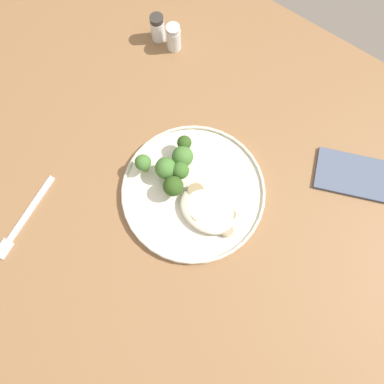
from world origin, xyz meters
TOP-DOWN VIEW (x-y plane):
  - ground at (0.00, 0.00)m, footprint 6.00×6.00m
  - wooden_dining_table at (0.00, 0.00)m, footprint 1.40×1.00m
  - dinner_plate at (0.03, 0.00)m, footprint 0.29×0.29m
  - noodle_bed at (-0.02, 0.02)m, footprint 0.12×0.09m
  - seared_scallop_tilted_round at (-0.04, 0.03)m, footprint 0.02×0.02m
  - seared_scallop_large_seared at (-0.03, -0.01)m, footprint 0.03×0.03m
  - seared_scallop_half_hidden at (-0.02, 0.02)m, footprint 0.03×0.03m
  - seared_scallop_on_noodles at (-0.01, 0.04)m, footprint 0.03×0.03m
  - seared_scallop_center_golden at (-0.07, 0.03)m, footprint 0.02×0.02m
  - seared_scallop_right_edge at (0.02, -0.00)m, footprint 0.03×0.03m
  - seared_scallop_tiny_bay at (-0.06, 0.00)m, footprint 0.02×0.02m
  - broccoli_floret_rear_charred at (0.09, 0.00)m, footprint 0.04×0.04m
  - broccoli_floret_center_pile at (0.14, 0.02)m, footprint 0.03×0.03m
  - broccoli_floret_right_tilted at (0.06, 0.02)m, footprint 0.04×0.04m
  - broccoli_floret_split_head at (0.08, -0.04)m, footprint 0.04×0.04m
  - broccoli_floret_tall_stalk at (0.10, -0.06)m, footprint 0.03×0.03m
  - broccoli_floret_near_rim at (0.07, -0.01)m, footprint 0.03×0.03m
  - onion_sliver_pale_crescent at (0.06, 0.01)m, footprint 0.03×0.05m
  - onion_sliver_long_sliver at (0.08, -0.02)m, footprint 0.05×0.03m
  - onion_sliver_short_strip at (0.09, 0.00)m, footprint 0.04×0.01m
  - dinner_fork at (0.27, 0.24)m, footprint 0.04×0.19m
  - folded_napkin at (-0.22, -0.22)m, footprint 0.17×0.14m
  - salt_shaker at (0.27, -0.26)m, footprint 0.03×0.03m
  - pepper_shaker at (0.31, -0.26)m, footprint 0.03×0.03m

SIDE VIEW (x-z plane):
  - ground at x=0.00m, z-range 0.00..0.00m
  - wooden_dining_table at x=0.00m, z-range 0.29..1.03m
  - dinner_fork at x=0.27m, z-range 0.74..0.74m
  - folded_napkin at x=-0.22m, z-range 0.74..0.75m
  - dinner_plate at x=0.03m, z-range 0.74..0.76m
  - onion_sliver_pale_crescent at x=0.06m, z-range 0.75..0.76m
  - onion_sliver_long_sliver at x=0.08m, z-range 0.75..0.76m
  - onion_sliver_short_strip at x=0.09m, z-range 0.75..0.76m
  - seared_scallop_center_golden at x=-0.07m, z-range 0.75..0.77m
  - seared_scallop_large_seared at x=-0.03m, z-range 0.75..0.77m
  - seared_scallop_tiny_bay at x=-0.06m, z-range 0.75..0.77m
  - seared_scallop_tilted_round at x=-0.04m, z-range 0.75..0.77m
  - seared_scallop_right_edge at x=0.02m, z-range 0.75..0.77m
  - seared_scallop_on_noodles at x=-0.01m, z-range 0.75..0.77m
  - noodle_bed at x=-0.02m, z-range 0.75..0.77m
  - seared_scallop_half_hidden at x=-0.02m, z-range 0.75..0.77m
  - salt_shaker at x=0.27m, z-range 0.74..0.81m
  - pepper_shaker at x=0.31m, z-range 0.74..0.81m
  - broccoli_floret_rear_charred at x=0.09m, z-range 0.75..0.81m
  - broccoli_floret_center_pile at x=0.14m, z-range 0.76..0.81m
  - broccoli_floret_split_head at x=0.08m, z-range 0.76..0.81m
  - broccoli_floret_tall_stalk at x=0.10m, z-range 0.76..0.81m
  - broccoli_floret_near_rim at x=0.07m, z-range 0.76..0.81m
  - broccoli_floret_right_tilted at x=0.06m, z-range 0.76..0.81m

